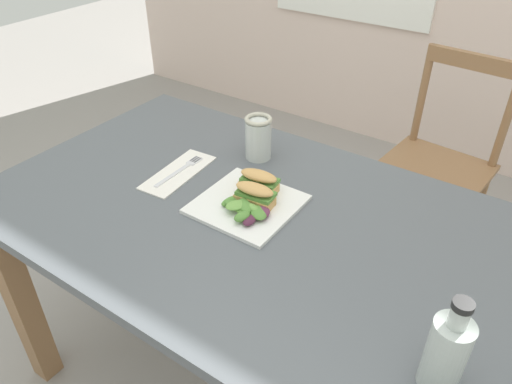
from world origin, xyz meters
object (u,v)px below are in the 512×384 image
object	(u,v)px
sandwich_half_front	(255,194)
dining_table	(257,251)
mason_jar_iced_tea	(258,140)
fork_on_napkin	(182,169)
chair_wooden_far	(437,165)
sandwich_half_back	(259,181)
bottle_cold_brew	(445,357)
plate_lunch	(247,204)

from	to	relation	value
sandwich_half_front	dining_table	bearing A→B (deg)	-50.50
mason_jar_iced_tea	sandwich_half_front	bearing A→B (deg)	-57.39
sandwich_half_front	fork_on_napkin	world-z (taller)	sandwich_half_front
chair_wooden_far	sandwich_half_back	distance (m)	1.01
dining_table	sandwich_half_back	distance (m)	0.19
dining_table	sandwich_half_back	bearing A→B (deg)	121.08
chair_wooden_far	mason_jar_iced_tea	size ratio (longest dim) A/B	6.69
fork_on_napkin	chair_wooden_far	bearing A→B (deg)	62.48
sandwich_half_back	fork_on_napkin	xyz separation A→B (m)	(-0.24, -0.03, -0.03)
fork_on_napkin	mason_jar_iced_tea	bearing A→B (deg)	53.58
fork_on_napkin	mason_jar_iced_tea	size ratio (longest dim) A/B	1.42
dining_table	chair_wooden_far	xyz separation A→B (m)	(0.20, 1.00, -0.17)
chair_wooden_far	bottle_cold_brew	bearing A→B (deg)	-75.51
sandwich_half_back	mason_jar_iced_tea	distance (m)	0.19
chair_wooden_far	mason_jar_iced_tea	world-z (taller)	same
bottle_cold_brew	sandwich_half_back	bearing A→B (deg)	152.36
fork_on_napkin	mason_jar_iced_tea	world-z (taller)	mason_jar_iced_tea
chair_wooden_far	bottle_cold_brew	xyz separation A→B (m)	(0.31, -1.21, 0.36)
plate_lunch	sandwich_half_back	world-z (taller)	sandwich_half_back
chair_wooden_far	sandwich_half_front	xyz separation A→B (m)	(-0.22, -0.97, 0.33)
sandwich_half_back	plate_lunch	bearing A→B (deg)	-82.70
fork_on_napkin	sandwich_half_front	bearing A→B (deg)	-5.14
sandwich_half_back	mason_jar_iced_tea	size ratio (longest dim) A/B	0.83
sandwich_half_back	bottle_cold_brew	xyz separation A→B (m)	(0.57, -0.30, 0.03)
dining_table	sandwich_half_front	world-z (taller)	sandwich_half_front
dining_table	fork_on_napkin	world-z (taller)	fork_on_napkin
sandwich_half_front	fork_on_napkin	size ratio (longest dim) A/B	0.58
sandwich_half_front	fork_on_napkin	bearing A→B (deg)	174.86
chair_wooden_far	sandwich_half_back	size ratio (longest dim) A/B	8.10
plate_lunch	sandwich_half_front	distance (m)	0.04
dining_table	plate_lunch	bearing A→B (deg)	155.81
mason_jar_iced_tea	dining_table	bearing A→B (deg)	-56.50
plate_lunch	mason_jar_iced_tea	xyz separation A→B (m)	(-0.11, 0.22, 0.05)
dining_table	mason_jar_iced_tea	world-z (taller)	mason_jar_iced_tea
dining_table	plate_lunch	distance (m)	0.13
sandwich_half_front	fork_on_napkin	distance (m)	0.27
plate_lunch	fork_on_napkin	size ratio (longest dim) A/B	1.32
dining_table	chair_wooden_far	bearing A→B (deg)	78.64
plate_lunch	fork_on_napkin	bearing A→B (deg)	172.37
dining_table	fork_on_napkin	size ratio (longest dim) A/B	7.69
sandwich_half_back	fork_on_napkin	bearing A→B (deg)	-172.32
sandwich_half_front	sandwich_half_back	size ratio (longest dim) A/B	1.00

